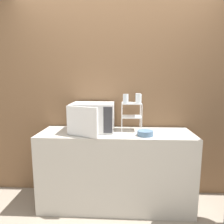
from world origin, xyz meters
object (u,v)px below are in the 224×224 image
(microwave, at_px, (92,117))
(glass_back_right, at_px, (138,98))
(glass_front_left, at_px, (126,99))
(glass_front_right, at_px, (139,99))
(dish_rack, at_px, (131,111))
(bowl, at_px, (145,133))

(microwave, bearing_deg, glass_back_right, 12.37)
(microwave, relative_size, glass_back_right, 5.13)
(glass_front_left, xyz_separation_m, glass_back_right, (0.15, 0.12, 0.00))
(glass_front_right, bearing_deg, dish_rack, 143.51)
(glass_back_right, bearing_deg, bowl, -78.16)
(glass_front_left, bearing_deg, dish_rack, 38.79)
(dish_rack, height_order, glass_front_left, glass_front_left)
(dish_rack, xyz_separation_m, glass_front_left, (-0.07, -0.06, 0.15))
(microwave, relative_size, glass_front_right, 5.13)
(glass_back_right, xyz_separation_m, glass_front_right, (-0.00, -0.12, 0.00))
(dish_rack, height_order, glass_front_right, glass_front_right)
(microwave, distance_m, dish_rack, 0.47)
(dish_rack, bearing_deg, glass_front_right, -36.49)
(bowl, bearing_deg, glass_front_right, 109.94)
(dish_rack, xyz_separation_m, glass_back_right, (0.08, 0.06, 0.15))
(glass_front_left, distance_m, glass_back_right, 0.19)
(glass_back_right, xyz_separation_m, bowl, (0.06, -0.30, -0.36))
(glass_back_right, bearing_deg, microwave, -167.63)
(dish_rack, bearing_deg, glass_front_left, -141.21)
(glass_back_right, height_order, bowl, glass_back_right)
(microwave, height_order, dish_rack, dish_rack)
(glass_front_left, bearing_deg, glass_front_right, -0.00)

